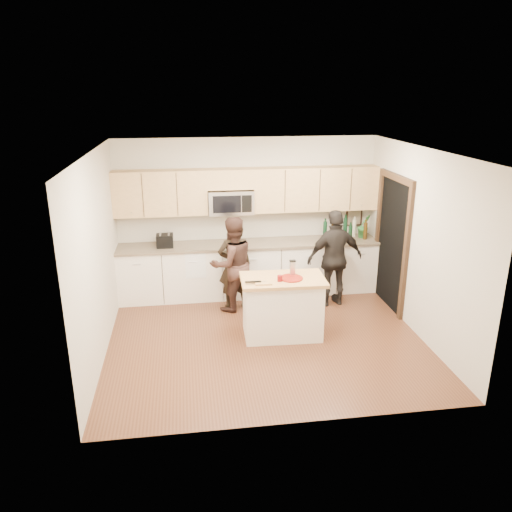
{
  "coord_description": "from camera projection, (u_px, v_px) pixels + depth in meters",
  "views": [
    {
      "loc": [
        -1.07,
        -6.47,
        3.47
      ],
      "look_at": [
        -0.08,
        0.35,
        1.15
      ],
      "focal_mm": 35.0,
      "sensor_mm": 36.0,
      "label": 1
    }
  ],
  "objects": [
    {
      "name": "framed_picture",
      "position": [
        354.0,
        216.0,
        9.04
      ],
      "size": [
        0.3,
        0.03,
        0.38
      ],
      "color": "black",
      "rests_on": "ground"
    },
    {
      "name": "dish_towel",
      "position": [
        195.0,
        256.0,
        8.34
      ],
      "size": [
        0.34,
        0.6,
        0.48
      ],
      "color": "white",
      "rests_on": "ground"
    },
    {
      "name": "woman_left",
      "position": [
        235.0,
        265.0,
        8.1
      ],
      "size": [
        0.55,
        0.37,
        1.48
      ],
      "primitive_type": "imported",
      "rotation": [
        0.0,
        0.0,
        3.17
      ],
      "color": "black",
      "rests_on": "ground"
    },
    {
      "name": "box_grater",
      "position": [
        292.0,
        267.0,
        7.18
      ],
      "size": [
        0.09,
        0.06,
        0.21
      ],
      "color": "silver",
      "rests_on": "red_plate"
    },
    {
      "name": "upper_cabinetry",
      "position": [
        250.0,
        189.0,
        8.46
      ],
      "size": [
        4.5,
        0.33,
        0.75
      ],
      "color": "tan",
      "rests_on": "ground"
    },
    {
      "name": "orchid",
      "position": [
        364.0,
        226.0,
        8.84
      ],
      "size": [
        0.27,
        0.24,
        0.43
      ],
      "primitive_type": "imported",
      "rotation": [
        0.0,
        0.0,
        0.24
      ],
      "color": "#2F7635",
      "rests_on": "back_cabinetry"
    },
    {
      "name": "room_shell",
      "position": [
        266.0,
        223.0,
        6.77
      ],
      "size": [
        4.52,
        4.02,
        2.71
      ],
      "color": "#B8B09D",
      "rests_on": "ground"
    },
    {
      "name": "bottle_cluster",
      "position": [
        346.0,
        228.0,
        8.8
      ],
      "size": [
        0.77,
        0.37,
        0.41
      ],
      "color": "black",
      "rests_on": "back_cabinetry"
    },
    {
      "name": "tongs",
      "position": [
        253.0,
        282.0,
        6.9
      ],
      "size": [
        0.23,
        0.04,
        0.02
      ],
      "primitive_type": "cube",
      "rotation": [
        0.0,
        0.0,
        -0.04
      ],
      "color": "black",
      "rests_on": "cutting_board"
    },
    {
      "name": "doorway",
      "position": [
        392.0,
        238.0,
        8.1
      ],
      "size": [
        0.06,
        1.25,
        2.2
      ],
      "color": "black",
      "rests_on": "ground"
    },
    {
      "name": "microwave",
      "position": [
        231.0,
        202.0,
        8.44
      ],
      "size": [
        0.76,
        0.41,
        0.4
      ],
      "color": "silver",
      "rests_on": "ground"
    },
    {
      "name": "woman_right",
      "position": [
        335.0,
        258.0,
        8.21
      ],
      "size": [
        1.0,
        0.52,
        1.63
      ],
      "primitive_type": "imported",
      "rotation": [
        0.0,
        0.0,
        3.27
      ],
      "color": "black",
      "rests_on": "ground"
    },
    {
      "name": "knife",
      "position": [
        259.0,
        282.0,
        6.92
      ],
      "size": [
        0.2,
        0.03,
        0.01
      ],
      "primitive_type": "cube",
      "rotation": [
        0.0,
        0.0,
        -0.04
      ],
      "color": "silver",
      "rests_on": "cutting_board"
    },
    {
      "name": "floor",
      "position": [
        265.0,
        337.0,
        7.32
      ],
      "size": [
        4.5,
        4.5,
        0.0
      ],
      "primitive_type": "plane",
      "color": "#59311E",
      "rests_on": "ground"
    },
    {
      "name": "cutting_board",
      "position": [
        263.0,
        283.0,
        6.92
      ],
      "size": [
        0.24,
        0.19,
        0.02
      ],
      "primitive_type": "cube",
      "rotation": [
        0.0,
        0.0,
        -0.04
      ],
      "color": "tan",
      "rests_on": "island"
    },
    {
      "name": "drink_glass",
      "position": [
        280.0,
        278.0,
        6.99
      ],
      "size": [
        0.07,
        0.07,
        0.09
      ],
      "primitive_type": "cylinder",
      "color": "maroon",
      "rests_on": "island"
    },
    {
      "name": "island",
      "position": [
        282.0,
        307.0,
        7.26
      ],
      "size": [
        1.22,
        0.74,
        0.9
      ],
      "rotation": [
        0.0,
        0.0,
        -0.04
      ],
      "color": "white",
      "rests_on": "ground"
    },
    {
      "name": "back_cabinetry",
      "position": [
        250.0,
        268.0,
        8.75
      ],
      "size": [
        4.5,
        0.66,
        0.94
      ],
      "color": "white",
      "rests_on": "ground"
    },
    {
      "name": "red_plate",
      "position": [
        291.0,
        278.0,
        7.09
      ],
      "size": [
        0.33,
        0.33,
        0.02
      ],
      "primitive_type": "cylinder",
      "color": "maroon",
      "rests_on": "island"
    },
    {
      "name": "woman_center",
      "position": [
        232.0,
        264.0,
        8.03
      ],
      "size": [
        0.92,
        0.83,
        1.57
      ],
      "primitive_type": "imported",
      "rotation": [
        0.0,
        0.0,
        3.51
      ],
      "color": "#34201A",
      "rests_on": "ground"
    },
    {
      "name": "toaster",
      "position": [
        165.0,
        241.0,
        8.36
      ],
      "size": [
        0.28,
        0.24,
        0.22
      ],
      "color": "black",
      "rests_on": "back_cabinetry"
    }
  ]
}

